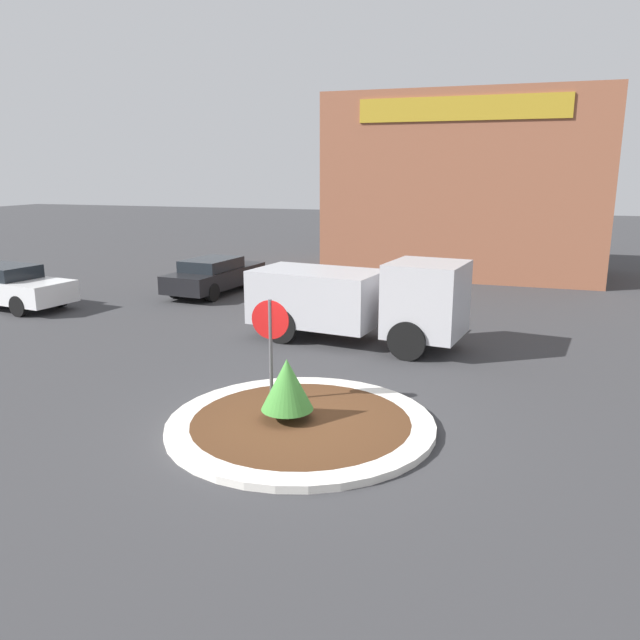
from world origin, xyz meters
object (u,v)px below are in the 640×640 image
parked_sedan_black (215,275)px  parked_sedan_white (7,286)px  utility_truck (358,299)px  stop_sign (270,333)px

parked_sedan_black → parked_sedan_white: size_ratio=0.98×
parked_sedan_white → utility_truck: bearing=5.2°
stop_sign → parked_sedan_black: bearing=122.8°
stop_sign → utility_truck: size_ratio=0.37×
utility_truck → parked_sedan_white: bearing=-175.1°
stop_sign → parked_sedan_black: stop_sign is taller
utility_truck → parked_sedan_white: 12.17m
utility_truck → parked_sedan_black: (-6.79, 4.96, -0.50)m
parked_sedan_black → parked_sedan_white: (-5.36, -4.38, 0.04)m
stop_sign → utility_truck: (0.38, 4.98, -0.28)m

